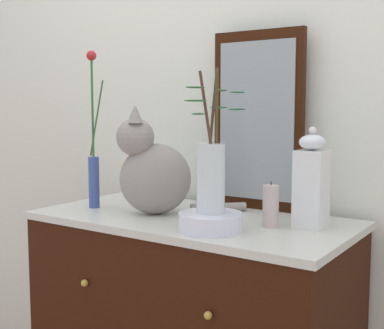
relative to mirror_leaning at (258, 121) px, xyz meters
name	(u,v)px	position (x,y,z in m)	size (l,w,h in m)	color
wall_back	(241,108)	(-0.12, 0.10, 0.05)	(4.40, 0.08, 2.60)	silver
mirror_leaning	(258,121)	(0.00, 0.00, 0.00)	(0.35, 0.03, 0.65)	black
cat_sitting	(153,171)	(-0.26, -0.29, -0.17)	(0.40, 0.38, 0.38)	gray
vase_slim_green	(94,162)	(-0.51, -0.32, -0.15)	(0.08, 0.04, 0.58)	#3A4C94
bowl_porcelain	(211,222)	(0.04, -0.39, -0.30)	(0.20, 0.20, 0.05)	silver
vase_glass_clear	(211,171)	(0.04, -0.39, -0.14)	(0.14, 0.21, 0.44)	silver
jar_lidded_porcelain	(311,182)	(0.28, -0.18, -0.18)	(0.09, 0.09, 0.32)	white
candle_pillar	(271,206)	(0.17, -0.24, -0.26)	(0.05, 0.05, 0.14)	beige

